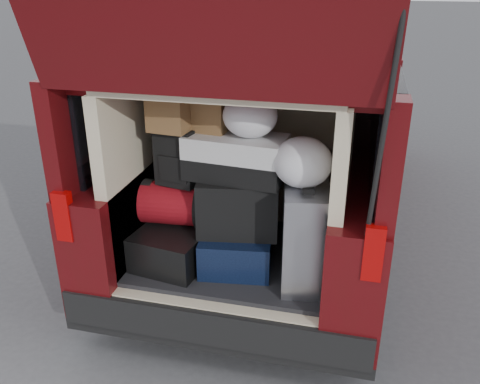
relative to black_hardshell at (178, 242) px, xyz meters
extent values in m
plane|color=#3E3E40|center=(0.36, -0.12, -0.67)|extent=(80.00, 80.00, 0.00)
cylinder|color=black|center=(-0.46, 0.28, -0.35)|extent=(0.24, 0.64, 0.64)
cylinder|color=black|center=(1.18, 0.28, -0.35)|extent=(0.24, 0.64, 0.64)
cylinder|color=black|center=(-0.46, 3.58, -0.35)|extent=(0.24, 0.64, 0.64)
cylinder|color=black|center=(1.18, 3.58, -0.35)|extent=(0.24, 0.64, 0.64)
cube|color=black|center=(0.36, 1.95, -0.41)|extent=(1.90, 4.85, 0.08)
cube|color=#4C0B0D|center=(-0.43, 1.95, 0.03)|extent=(0.33, 4.85, 0.80)
cube|color=#4C0B0D|center=(1.14, 1.95, 0.03)|extent=(0.33, 4.85, 0.80)
cube|color=#4C0B0D|center=(0.36, 1.95, 1.06)|extent=(1.82, 4.46, 0.10)
cube|color=black|center=(-0.52, 1.85, 0.77)|extent=(0.12, 4.25, 0.68)
cube|color=black|center=(1.24, 1.85, 0.77)|extent=(0.12, 4.25, 0.68)
cube|color=black|center=(0.36, -0.41, -0.27)|extent=(1.86, 0.16, 0.22)
cube|color=#990505|center=(-0.50, -0.45, 0.35)|extent=(0.10, 0.06, 0.30)
cube|color=#990505|center=(1.22, -0.45, 0.35)|extent=(0.10, 0.06, 0.30)
cube|color=black|center=(0.36, 0.15, -0.15)|extent=(1.24, 1.05, 0.06)
cube|color=beige|center=(-0.30, 0.15, 0.46)|extent=(0.08, 1.05, 1.15)
cube|color=beige|center=(1.02, 0.15, 0.46)|extent=(0.08, 1.05, 1.15)
cube|color=beige|center=(0.36, 0.71, 0.46)|extent=(1.34, 0.06, 1.15)
cube|color=beige|center=(0.36, 0.15, 1.06)|extent=(1.34, 1.05, 0.06)
cylinder|color=black|center=(1.20, -0.52, 0.98)|extent=(0.02, 0.90, 0.76)
cube|color=black|center=(0.36, 0.15, -0.39)|extent=(1.24, 1.05, 0.55)
cube|color=black|center=(0.00, 0.00, 0.00)|extent=(0.51, 0.64, 0.23)
cube|color=black|center=(0.39, 0.05, 0.00)|extent=(0.51, 0.59, 0.24)
cube|color=white|center=(0.83, -0.08, 0.20)|extent=(0.32, 0.45, 0.63)
cube|color=maroon|center=(-0.02, 0.05, 0.26)|extent=(0.44, 0.31, 0.28)
cube|color=black|center=(0.40, 0.03, 0.30)|extent=(0.54, 0.37, 0.36)
cube|color=black|center=(0.00, 0.05, 0.58)|extent=(0.28, 0.20, 0.36)
cube|color=silver|center=(0.38, 0.06, 0.61)|extent=(0.62, 0.37, 0.27)
cube|color=brown|center=(-0.01, 0.02, 0.86)|extent=(0.25, 0.21, 0.21)
cube|color=brown|center=(0.20, 0.13, 0.85)|extent=(0.25, 0.21, 0.23)
ellipsoid|color=white|center=(0.47, 0.05, 0.87)|extent=(0.33, 0.31, 0.26)
ellipsoid|color=white|center=(0.80, -0.06, 0.65)|extent=(0.36, 0.34, 0.29)
camera|label=1|loc=(1.09, -2.73, 1.65)|focal=38.00mm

